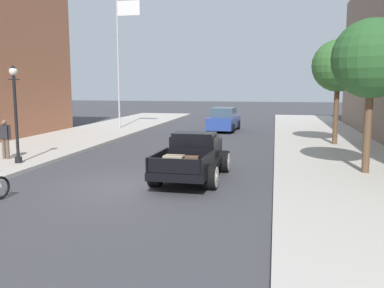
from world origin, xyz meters
name	(u,v)px	position (x,y,z in m)	size (l,w,h in m)	color
ground_plane	(131,186)	(0.00, 0.00, 0.00)	(140.00, 140.00, 0.00)	#3D3D42
sidewalk_right	(371,196)	(7.25, 0.00, 0.07)	(5.50, 64.00, 0.15)	#B7B2A8
hotrod_truck_black	(194,156)	(1.74, 1.71, 0.75)	(2.29, 4.98, 1.58)	black
car_background_blue	(224,120)	(0.95, 16.87, 0.77)	(2.07, 4.40, 1.65)	#284293
pedestrian_sidewalk_left	(5,137)	(-6.54, 2.96, 1.09)	(0.53, 0.22, 1.65)	brown
street_lamp_near	(15,107)	(-5.50, 2.26, 2.39)	(0.50, 0.32, 3.85)	black
flagpole	(121,48)	(-6.29, 16.02, 5.77)	(1.74, 0.16, 9.16)	#B2B2B7
street_tree_nearest	(372,59)	(7.68, 3.01, 4.10)	(2.71, 2.71, 5.33)	brown
street_tree_second	(338,66)	(7.59, 10.33, 4.18)	(2.66, 2.66, 5.39)	brown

